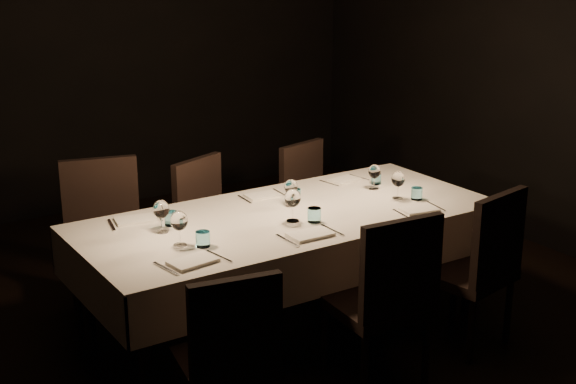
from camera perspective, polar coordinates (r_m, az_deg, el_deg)
room at (r=4.60m, az=0.00°, el=7.15°), size 5.01×6.01×3.01m
dining_table at (r=4.81m, az=0.00°, el=-2.43°), size 2.52×1.12×0.76m
chair_near_left at (r=3.79m, az=-4.22°, el=-11.19°), size 0.50×0.50×0.91m
place_setting_near_left at (r=4.23m, az=-7.08°, el=-3.21°), size 0.36×0.41×0.19m
chair_near_center at (r=4.27m, az=6.98°, el=-7.24°), size 0.51×0.51×1.00m
place_setting_near_center at (r=4.56m, az=1.06°, el=-1.50°), size 0.35×0.42×0.20m
chair_near_right at (r=4.79m, az=13.39°, el=-4.88°), size 0.55×0.55×0.98m
place_setting_near_right at (r=5.03m, az=8.58°, el=0.03°), size 0.34×0.40×0.18m
chair_far_left at (r=5.22m, az=-12.93°, el=-2.83°), size 0.59×0.59×1.01m
place_setting_far_left at (r=4.60m, az=-9.41°, el=-1.62°), size 0.36×0.41×0.19m
chair_far_center at (r=5.45m, az=-5.53°, el=-2.03°), size 0.58×0.58×0.93m
place_setting_far_center at (r=4.99m, az=-0.35°, el=0.03°), size 0.31×0.40×0.17m
chair_far_right at (r=5.93m, az=1.70°, el=-0.44°), size 0.53×0.53×0.90m
place_setting_far_right at (r=5.35m, az=5.53°, el=1.14°), size 0.31×0.39×0.17m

